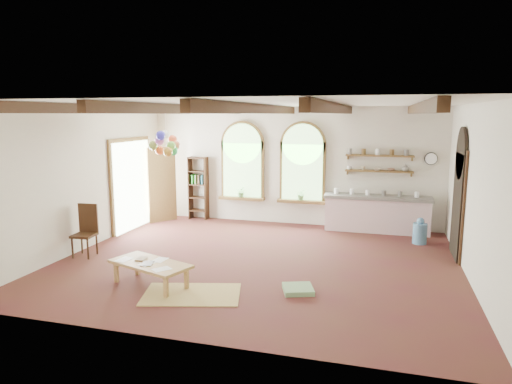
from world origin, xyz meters
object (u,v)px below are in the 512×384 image
(kitchen_counter, at_px, (377,213))
(side_chair, at_px, (85,241))
(balloon_cluster, at_px, (166,144))
(coffee_table, at_px, (150,265))

(kitchen_counter, distance_m, side_chair, 7.08)
(kitchen_counter, bearing_deg, balloon_cluster, -152.98)
(coffee_table, xyz_separation_m, balloon_cluster, (-0.94, 2.60, 1.95))
(coffee_table, relative_size, balloon_cluster, 1.43)
(balloon_cluster, bearing_deg, kitchen_counter, 27.02)
(side_chair, relative_size, balloon_cluster, 0.98)
(kitchen_counter, height_order, side_chair, side_chair)
(side_chair, bearing_deg, kitchen_counter, 32.78)
(kitchen_counter, relative_size, balloon_cluster, 2.36)
(coffee_table, xyz_separation_m, side_chair, (-2.18, 1.17, -0.05))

